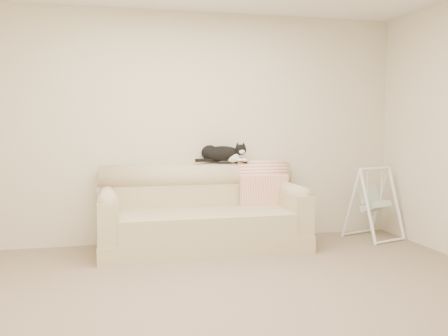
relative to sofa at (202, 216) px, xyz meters
name	(u,v)px	position (x,y,z in m)	size (l,w,h in m)	color
ground_plane	(229,298)	(-0.09, -1.62, -0.35)	(5.00, 5.00, 0.00)	#7C6852
room_shell	(229,99)	(-0.09, -1.62, 1.18)	(5.04, 4.04, 2.60)	#C1B79C
sofa	(202,216)	(0.00, 0.00, 0.00)	(2.20, 0.93, 0.90)	tan
remote_a	(224,162)	(0.30, 0.24, 0.56)	(0.18, 0.07, 0.03)	black
remote_b	(240,162)	(0.49, 0.22, 0.56)	(0.17, 0.12, 0.02)	black
tuxedo_cat	(222,154)	(0.29, 0.25, 0.66)	(0.60, 0.28, 0.23)	black
throw_blanket	(261,178)	(0.74, 0.23, 0.37)	(0.56, 0.38, 0.58)	#DD6A4C
baby_swing	(373,203)	(2.06, -0.01, 0.07)	(0.65, 0.68, 0.85)	white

